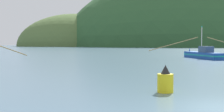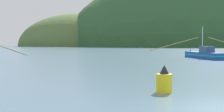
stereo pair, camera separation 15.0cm
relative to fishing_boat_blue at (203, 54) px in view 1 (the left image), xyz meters
name	(u,v)px [view 1 (the left image)]	position (x,y,z in m)	size (l,w,h in m)	color
ground_plane	(222,107)	(-15.19, -37.83, -0.73)	(600.00, 600.00, 0.00)	slate
hill_far_center	(185,46)	(60.13, 176.01, -0.73)	(185.10, 148.08, 105.47)	#2D562D
hill_mid_left	(76,46)	(-23.24, 176.78, -0.73)	(85.17, 68.14, 47.75)	#516B38
hill_mid_right	(156,46)	(36.01, 170.31, -0.73)	(83.16, 66.53, 86.82)	#386633
fishing_boat_blue	(203,54)	(0.00, 0.00, 0.00)	(19.19, 11.40, 5.62)	#19479E
channel_buoy	(165,81)	(-16.50, -33.76, -0.10)	(0.89, 0.89, 1.54)	yellow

